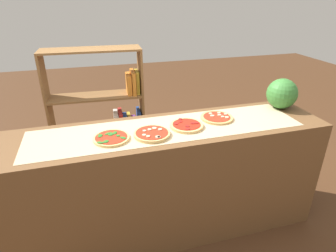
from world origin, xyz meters
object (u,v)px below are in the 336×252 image
object	(u,v)px
pizza_mushroom_1	(152,134)
pizza_mushroom_3	(217,118)
bookshelf	(111,122)
pizza_pepperoni_2	(187,125)
pizza_spinach_0	(111,138)
watermelon	(282,94)

from	to	relation	value
pizza_mushroom_1	pizza_mushroom_3	world-z (taller)	pizza_mushroom_1
bookshelf	pizza_pepperoni_2	bearing A→B (deg)	-63.28
pizza_spinach_0	bookshelf	bearing A→B (deg)	85.68
pizza_spinach_0	pizza_mushroom_1	size ratio (longest dim) A/B	0.97
pizza_mushroom_1	watermelon	bearing A→B (deg)	9.93
bookshelf	pizza_mushroom_1	bearing A→B (deg)	-78.74
pizza_mushroom_1	pizza_mushroom_3	xyz separation A→B (m)	(0.55, 0.14, -0.00)
pizza_mushroom_1	pizza_mushroom_3	bearing A→B (deg)	14.04
pizza_spinach_0	pizza_mushroom_1	distance (m)	0.27
pizza_spinach_0	watermelon	world-z (taller)	watermelon
pizza_spinach_0	pizza_mushroom_3	distance (m)	0.83
pizza_mushroom_1	watermelon	size ratio (longest dim) A/B	1.00
pizza_mushroom_3	pizza_spinach_0	bearing A→B (deg)	-171.94
pizza_mushroom_1	bookshelf	bearing A→B (deg)	101.26
pizza_pepperoni_2	bookshelf	size ratio (longest dim) A/B	0.18
pizza_mushroom_1	bookshelf	world-z (taller)	bookshelf
watermelon	bookshelf	distance (m)	1.63
pizza_spinach_0	pizza_mushroom_1	bearing A→B (deg)	-4.30
pizza_spinach_0	watermelon	bearing A→B (deg)	7.25
pizza_mushroom_1	bookshelf	size ratio (longest dim) A/B	0.18
bookshelf	watermelon	bearing A→B (deg)	-30.48
pizza_spinach_0	pizza_pepperoni_2	world-z (taller)	pizza_pepperoni_2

